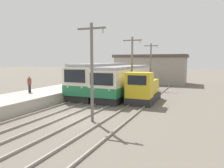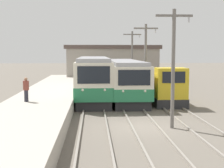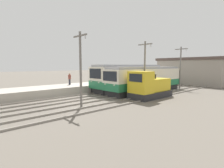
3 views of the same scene
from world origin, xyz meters
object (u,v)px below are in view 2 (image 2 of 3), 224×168
at_px(commuter_train_center, 125,81).
at_px(catenary_mast_far, 132,58).
at_px(shunting_locomotive, 166,89).
at_px(person_on_platform, 26,89).
at_px(catenary_mast_near, 173,64).
at_px(catenary_mast_mid, 146,60).
at_px(commuter_train_left, 94,80).

relative_size(commuter_train_center, catenary_mast_far, 2.08).
bearing_deg(shunting_locomotive, person_on_platform, -157.10).
xyz_separation_m(shunting_locomotive, catenary_mast_near, (-1.49, -7.91, 2.34)).
xyz_separation_m(catenary_mast_mid, person_on_platform, (-8.68, -5.37, -1.71)).
bearing_deg(catenary_mast_mid, commuter_train_left, 154.47).
bearing_deg(catenary_mast_near, commuter_train_center, 97.58).
height_order(commuter_train_left, shunting_locomotive, commuter_train_left).
distance_m(catenary_mast_mid, catenary_mast_far, 8.99).
height_order(catenary_mast_mid, catenary_mast_far, same).
distance_m(commuter_train_center, catenary_mast_near, 11.59).
bearing_deg(shunting_locomotive, commuter_train_center, 131.28).
bearing_deg(commuter_train_left, catenary_mast_near, -68.69).
bearing_deg(commuter_train_center, catenary_mast_far, 77.21).
bearing_deg(commuter_train_center, catenary_mast_near, -82.42).
bearing_deg(commuter_train_center, shunting_locomotive, -48.72).
distance_m(commuter_train_left, shunting_locomotive, 6.61).
relative_size(shunting_locomotive, catenary_mast_far, 0.83).
relative_size(catenary_mast_mid, person_on_platform, 4.08).
distance_m(catenary_mast_near, person_on_platform, 9.55).
xyz_separation_m(commuter_train_center, catenary_mast_mid, (1.51, -2.34, 1.94)).
height_order(catenary_mast_near, person_on_platform, catenary_mast_near).
height_order(commuter_train_left, catenary_mast_near, catenary_mast_near).
bearing_deg(commuter_train_left, catenary_mast_mid, -25.53).
bearing_deg(catenary_mast_far, person_on_platform, -121.14).
distance_m(commuter_train_left, catenary_mast_mid, 5.11).
xyz_separation_m(catenary_mast_near, catenary_mast_mid, (0.00, 8.99, 0.00)).
bearing_deg(commuter_train_left, shunting_locomotive, -28.37).
relative_size(catenary_mast_near, catenary_mast_far, 1.00).
distance_m(catenary_mast_mid, person_on_platform, 10.35).
bearing_deg(catenary_mast_far, catenary_mast_mid, -90.00).
bearing_deg(catenary_mast_near, person_on_platform, 157.36).
bearing_deg(catenary_mast_mid, person_on_platform, -148.24).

